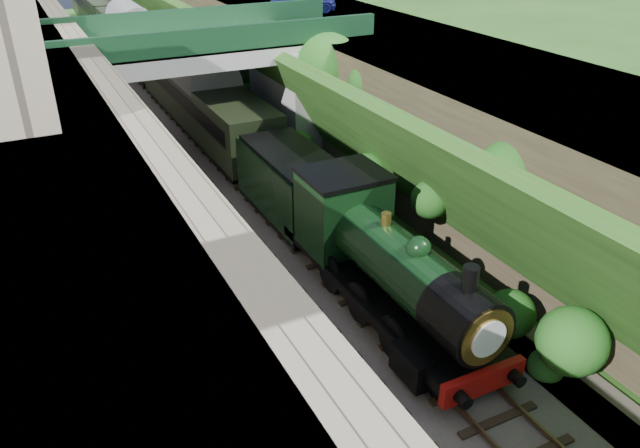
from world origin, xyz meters
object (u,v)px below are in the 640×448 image
(road_bridge, at_px, (215,81))
(locomotive, at_px, (386,265))
(car_blue, at_px, (302,0))
(tender, at_px, (292,188))
(tree, at_px, (328,72))

(road_bridge, bearing_deg, locomotive, -89.10)
(road_bridge, relative_size, car_blue, 3.98)
(car_blue, bearing_deg, locomotive, 179.35)
(road_bridge, distance_m, tender, 9.28)
(car_blue, bearing_deg, tree, -178.70)
(road_bridge, height_order, locomotive, road_bridge)
(car_blue, distance_m, tender, 16.36)
(road_bridge, bearing_deg, tree, -30.96)
(tender, bearing_deg, road_bridge, 91.64)
(tree, xyz_separation_m, car_blue, (2.30, 7.82, 2.29))
(tree, bearing_deg, locomotive, -109.47)
(road_bridge, distance_m, car_blue, 9.19)
(car_blue, height_order, tender, car_blue)
(tree, height_order, car_blue, car_blue)
(car_blue, bearing_deg, tender, 170.73)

